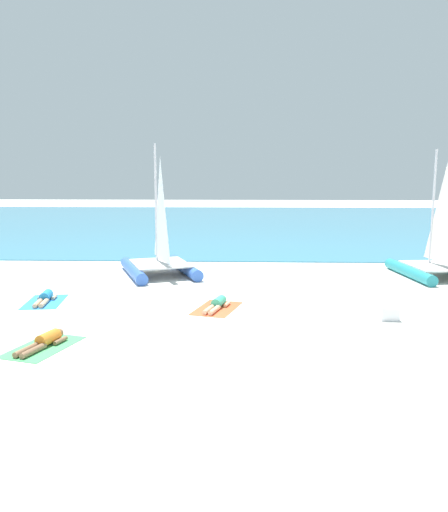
{
  "coord_description": "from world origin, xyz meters",
  "views": [
    {
      "loc": [
        0.68,
        -12.54,
        3.94
      ],
      "look_at": [
        0.0,
        4.71,
        1.2
      ],
      "focal_mm": 35.71,
      "sensor_mm": 36.0,
      "label": 1
    }
  ],
  "objects_px": {
    "sailboat_blue": "(160,256)",
    "cooler_box": "(389,314)",
    "towel_middle": "(43,347)",
    "sunbather_middle": "(45,341)",
    "sunbather_right": "(217,304)",
    "towel_right": "(217,308)",
    "sailboat_teal": "(436,259)",
    "sunbather_left": "(45,297)",
    "towel_left": "(45,302)"
  },
  "relations": [
    {
      "from": "towel_left",
      "to": "sunbather_left",
      "type": "distance_m",
      "value": 0.14
    },
    {
      "from": "sunbather_middle",
      "to": "cooler_box",
      "type": "xyz_separation_m",
      "value": [
        8.63,
        2.55,
        0.05
      ]
    },
    {
      "from": "sailboat_blue",
      "to": "sunbather_left",
      "type": "height_order",
      "value": "sailboat_blue"
    },
    {
      "from": "towel_left",
      "to": "sunbather_right",
      "type": "bearing_deg",
      "value": -5.48
    },
    {
      "from": "sailboat_blue",
      "to": "sunbather_right",
      "type": "relative_size",
      "value": 3.35
    },
    {
      "from": "sailboat_teal",
      "to": "towel_middle",
      "type": "xyz_separation_m",
      "value": [
        -12.11,
        -8.71,
        -0.73
      ]
    },
    {
      "from": "sunbather_right",
      "to": "towel_right",
      "type": "bearing_deg",
      "value": -90.0
    },
    {
      "from": "sailboat_teal",
      "to": "sunbather_middle",
      "type": "height_order",
      "value": "sailboat_teal"
    },
    {
      "from": "sunbather_left",
      "to": "towel_right",
      "type": "xyz_separation_m",
      "value": [
        5.46,
        -0.65,
        -0.13
      ]
    },
    {
      "from": "towel_right",
      "to": "sunbather_right",
      "type": "height_order",
      "value": "sunbather_right"
    },
    {
      "from": "sailboat_teal",
      "to": "towel_left",
      "type": "distance_m",
      "value": 14.47
    },
    {
      "from": "sunbather_middle",
      "to": "sunbather_right",
      "type": "height_order",
      "value": "same"
    },
    {
      "from": "sailboat_teal",
      "to": "sailboat_blue",
      "type": "xyz_separation_m",
      "value": [
        -10.83,
        0.03,
        0.04
      ]
    },
    {
      "from": "towel_middle",
      "to": "towel_right",
      "type": "distance_m",
      "value": 5.27
    },
    {
      "from": "sunbather_left",
      "to": "sunbather_right",
      "type": "bearing_deg",
      "value": -13.93
    },
    {
      "from": "cooler_box",
      "to": "sunbather_right",
      "type": "bearing_deg",
      "value": 167.39
    },
    {
      "from": "sunbather_middle",
      "to": "towel_right",
      "type": "height_order",
      "value": "sunbather_middle"
    },
    {
      "from": "sailboat_teal",
      "to": "sunbather_left",
      "type": "relative_size",
      "value": 3.16
    },
    {
      "from": "sailboat_blue",
      "to": "towel_right",
      "type": "relative_size",
      "value": 2.73
    },
    {
      "from": "sailboat_teal",
      "to": "towel_left",
      "type": "xyz_separation_m",
      "value": [
        -13.73,
        -4.5,
        -0.73
      ]
    },
    {
      "from": "cooler_box",
      "to": "towel_right",
      "type": "bearing_deg",
      "value": 168.17
    },
    {
      "from": "sailboat_blue",
      "to": "sunbather_middle",
      "type": "relative_size",
      "value": 3.35
    },
    {
      "from": "sailboat_blue",
      "to": "cooler_box",
      "type": "xyz_separation_m",
      "value": [
        7.36,
        -6.13,
        -0.59
      ]
    },
    {
      "from": "towel_left",
      "to": "cooler_box",
      "type": "distance_m",
      "value": 10.39
    },
    {
      "from": "towel_middle",
      "to": "towel_right",
      "type": "xyz_separation_m",
      "value": [
        3.83,
        3.62,
        0.0
      ]
    },
    {
      "from": "sunbather_right",
      "to": "sailboat_blue",
      "type": "bearing_deg",
      "value": 132.4
    },
    {
      "from": "sunbather_middle",
      "to": "cooler_box",
      "type": "height_order",
      "value": "cooler_box"
    },
    {
      "from": "sailboat_blue",
      "to": "sunbather_left",
      "type": "bearing_deg",
      "value": -144.53
    },
    {
      "from": "sunbather_left",
      "to": "sunbather_right",
      "type": "height_order",
      "value": "same"
    },
    {
      "from": "towel_left",
      "to": "towel_right",
      "type": "distance_m",
      "value": 5.48
    },
    {
      "from": "sunbather_middle",
      "to": "sunbather_left",
      "type": "bearing_deg",
      "value": 127.01
    },
    {
      "from": "towel_right",
      "to": "cooler_box",
      "type": "relative_size",
      "value": 3.8
    },
    {
      "from": "sunbather_left",
      "to": "sunbather_middle",
      "type": "xyz_separation_m",
      "value": [
        1.65,
        -4.21,
        0.0
      ]
    },
    {
      "from": "towel_left",
      "to": "towel_right",
      "type": "bearing_deg",
      "value": -6.16
    },
    {
      "from": "sailboat_blue",
      "to": "sunbather_left",
      "type": "xyz_separation_m",
      "value": [
        -2.91,
        -4.46,
        -0.64
      ]
    },
    {
      "from": "sunbather_right",
      "to": "cooler_box",
      "type": "height_order",
      "value": "cooler_box"
    },
    {
      "from": "sunbather_left",
      "to": "towel_right",
      "type": "distance_m",
      "value": 5.5
    },
    {
      "from": "sunbather_right",
      "to": "cooler_box",
      "type": "xyz_separation_m",
      "value": [
        4.8,
        -1.07,
        0.05
      ]
    },
    {
      "from": "sunbather_left",
      "to": "cooler_box",
      "type": "bearing_deg",
      "value": -16.97
    },
    {
      "from": "sailboat_teal",
      "to": "sailboat_blue",
      "type": "relative_size",
      "value": 0.95
    },
    {
      "from": "towel_left",
      "to": "sunbather_left",
      "type": "relative_size",
      "value": 1.21
    },
    {
      "from": "sailboat_teal",
      "to": "sunbather_left",
      "type": "height_order",
      "value": "sailboat_teal"
    },
    {
      "from": "towel_left",
      "to": "towel_middle",
      "type": "height_order",
      "value": "same"
    },
    {
      "from": "towel_middle",
      "to": "sailboat_blue",
      "type": "bearing_deg",
      "value": 81.63
    },
    {
      "from": "sailboat_teal",
      "to": "cooler_box",
      "type": "height_order",
      "value": "sailboat_teal"
    },
    {
      "from": "sunbather_middle",
      "to": "towel_right",
      "type": "relative_size",
      "value": 0.81
    },
    {
      "from": "sailboat_blue",
      "to": "cooler_box",
      "type": "bearing_deg",
      "value": -61.17
    },
    {
      "from": "towel_middle",
      "to": "sunbather_middle",
      "type": "xyz_separation_m",
      "value": [
        0.02,
        0.06,
        0.13
      ]
    },
    {
      "from": "towel_right",
      "to": "sunbather_right",
      "type": "bearing_deg",
      "value": 74.5
    },
    {
      "from": "towel_middle",
      "to": "cooler_box",
      "type": "distance_m",
      "value": 9.03
    }
  ]
}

